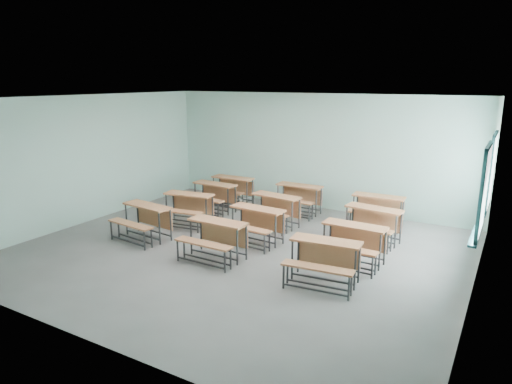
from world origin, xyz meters
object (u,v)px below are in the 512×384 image
(desk_unit_r1c1, at_px, (255,220))
(desk_unit_r2c2, at_px, (371,220))
(desk_unit_r0c2, at_px, (324,256))
(desk_unit_r1c0, at_px, (187,204))
(desk_unit_r1c2, at_px, (352,239))
(desk_unit_r2c0, at_px, (212,193))
(desk_unit_r0c1, at_px, (215,234))
(desk_unit_r3c2, at_px, (377,207))
(desk_unit_r2c1, at_px, (274,206))
(desk_unit_r3c1, at_px, (297,195))
(desk_unit_r0c0, at_px, (144,217))
(desk_unit_r3c0, at_px, (231,186))

(desk_unit_r1c1, relative_size, desk_unit_r2c2, 0.98)
(desk_unit_r0c2, bearing_deg, desk_unit_r1c0, 154.93)
(desk_unit_r1c2, xyz_separation_m, desk_unit_r2c0, (-4.51, 1.64, 0.00))
(desk_unit_r0c1, bearing_deg, desk_unit_r0c2, 1.41)
(desk_unit_r1c1, bearing_deg, desk_unit_r3c2, 53.78)
(desk_unit_r2c1, xyz_separation_m, desk_unit_r3c2, (2.23, 1.22, 0.00))
(desk_unit_r3c1, bearing_deg, desk_unit_r0c2, -58.28)
(desk_unit_r2c1, bearing_deg, desk_unit_r1c2, -21.82)
(desk_unit_r0c1, height_order, desk_unit_r3c1, same)
(desk_unit_r0c0, distance_m, desk_unit_r3c2, 5.59)
(desk_unit_r2c2, height_order, desk_unit_r3c2, same)
(desk_unit_r0c1, bearing_deg, desk_unit_r3c0, 119.67)
(desk_unit_r3c0, relative_size, desk_unit_r3c1, 1.00)
(desk_unit_r1c0, bearing_deg, desk_unit_r3c0, 85.73)
(desk_unit_r2c0, xyz_separation_m, desk_unit_r3c1, (2.11, 0.99, 0.00))
(desk_unit_r0c1, distance_m, desk_unit_r3c2, 4.32)
(desk_unit_r0c1, xyz_separation_m, desk_unit_r2c0, (-2.03, 2.78, 0.00))
(desk_unit_r1c2, bearing_deg, desk_unit_r1c1, 178.93)
(desk_unit_r3c2, bearing_deg, desk_unit_r2c1, -153.29)
(desk_unit_r3c2, bearing_deg, desk_unit_r0c0, -143.38)
(desk_unit_r1c1, xyz_separation_m, desk_unit_r2c2, (2.25, 1.30, 0.00))
(desk_unit_r0c2, height_order, desk_unit_r2c2, same)
(desk_unit_r0c0, distance_m, desk_unit_r0c2, 4.43)
(desk_unit_r0c0, relative_size, desk_unit_r0c1, 1.06)
(desk_unit_r0c0, xyz_separation_m, desk_unit_r2c0, (0.06, 2.60, 0.00))
(desk_unit_r2c1, relative_size, desk_unit_r2c2, 1.00)
(desk_unit_r2c1, distance_m, desk_unit_r2c2, 2.42)
(desk_unit_r1c1, xyz_separation_m, desk_unit_r3c2, (2.06, 2.44, 0.00))
(desk_unit_r0c0, height_order, desk_unit_r2c1, same)
(desk_unit_r0c2, xyz_separation_m, desk_unit_r1c1, (-2.13, 1.22, 0.00))
(desk_unit_r1c1, bearing_deg, desk_unit_r0c1, -95.82)
(desk_unit_r1c1, bearing_deg, desk_unit_r0c2, -25.81)
(desk_unit_r1c0, distance_m, desk_unit_r2c1, 2.17)
(desk_unit_r0c0, xyz_separation_m, desk_unit_r2c1, (2.14, 2.27, 0.00))
(desk_unit_r1c2, bearing_deg, desk_unit_r2c2, 92.44)
(desk_unit_r3c1, height_order, desk_unit_r3c2, same)
(desk_unit_r3c0, bearing_deg, desk_unit_r1c1, -48.66)
(desk_unit_r3c0, bearing_deg, desk_unit_r0c2, -41.08)
(desk_unit_r3c0, distance_m, desk_unit_r3c1, 2.11)
(desk_unit_r2c2, bearing_deg, desk_unit_r1c1, -143.96)
(desk_unit_r3c1, bearing_deg, desk_unit_r0c0, -120.48)
(desk_unit_r1c0, distance_m, desk_unit_r3c1, 3.01)
(desk_unit_r2c0, xyz_separation_m, desk_unit_r2c1, (2.07, -0.33, 0.00))
(desk_unit_r0c1, height_order, desk_unit_r1c2, same)
(desk_unit_r1c0, height_order, desk_unit_r3c1, same)
(desk_unit_r0c0, bearing_deg, desk_unit_r3c1, 65.77)
(desk_unit_r1c1, relative_size, desk_unit_r3c2, 1.02)
(desk_unit_r0c2, xyz_separation_m, desk_unit_r3c0, (-4.37, 3.70, 0.00))
(desk_unit_r3c0, bearing_deg, desk_unit_r1c0, -87.61)
(desk_unit_r2c0, height_order, desk_unit_r2c1, same)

